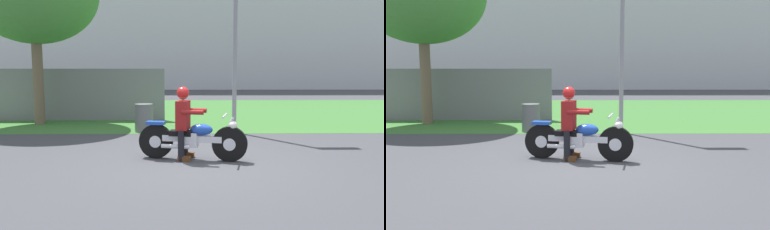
# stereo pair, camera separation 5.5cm
# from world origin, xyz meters

# --- Properties ---
(ground) EXTENTS (120.00, 120.00, 0.00)m
(ground) POSITION_xyz_m (0.00, 0.00, 0.00)
(ground) COLOR #424247
(grass_verge) EXTENTS (60.00, 12.00, 0.01)m
(grass_verge) POSITION_xyz_m (0.00, 9.36, 0.00)
(grass_verge) COLOR #3D7533
(grass_verge) RESTS_ON ground
(stadium_facade) EXTENTS (45.18, 8.00, 17.86)m
(stadium_facade) POSITION_xyz_m (-0.78, 32.05, 8.93)
(stadium_facade) COLOR silver
(stadium_facade) RESTS_ON ground
(motorcycle_lead) EXTENTS (2.10, 0.75, 0.89)m
(motorcycle_lead) POSITION_xyz_m (-0.12, 0.37, 0.40)
(motorcycle_lead) COLOR black
(motorcycle_lead) RESTS_ON ground
(rider_lead) EXTENTS (0.61, 0.54, 1.42)m
(rider_lead) POSITION_xyz_m (-0.29, 0.41, 0.83)
(rider_lead) COLOR black
(rider_lead) RESTS_ON ground
(trash_can) EXTENTS (0.52, 0.52, 0.79)m
(trash_can) POSITION_xyz_m (-1.44, 3.74, 0.40)
(trash_can) COLOR #595E5B
(trash_can) RESTS_ON ground
(fence_segment) EXTENTS (7.00, 0.06, 1.80)m
(fence_segment) POSITION_xyz_m (-4.51, 6.22, 0.90)
(fence_segment) COLOR slate
(fence_segment) RESTS_ON ground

